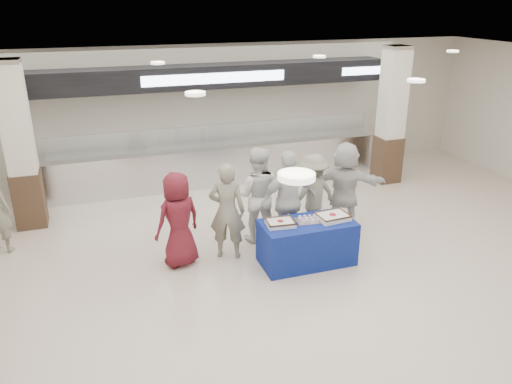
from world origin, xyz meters
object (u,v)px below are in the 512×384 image
object	(u,v)px
civilian_maroon	(178,220)
soldier_b	(312,195)
sheet_cake_right	(333,216)
display_table	(307,242)
soldier_a	(227,211)
chef_short	(289,200)
sheet_cake_left	(280,223)
chef_tall	(257,195)
cupcake_tray	(309,219)
civilian_white	(344,186)

from	to	relation	value
civilian_maroon	soldier_b	world-z (taller)	civilian_maroon
civilian_maroon	sheet_cake_right	bearing A→B (deg)	144.41
display_table	sheet_cake_right	size ratio (longest dim) A/B	2.86
soldier_a	chef_short	world-z (taller)	chef_short
sheet_cake_left	soldier_a	distance (m)	0.95
display_table	chef_tall	world-z (taller)	chef_tall
display_table	cupcake_tray	distance (m)	0.41
chef_tall	soldier_b	bearing A→B (deg)	-160.99
display_table	soldier_b	xyz separation A→B (m)	(0.55, 1.03, 0.41)
display_table	chef_tall	bearing A→B (deg)	115.31
civilian_maroon	soldier_b	size ratio (longest dim) A/B	1.04
display_table	soldier_a	distance (m)	1.44
display_table	soldier_b	size ratio (longest dim) A/B	0.99
sheet_cake_right	soldier_b	xyz separation A→B (m)	(0.11, 1.05, -0.02)
civilian_maroon	soldier_a	xyz separation A→B (m)	(0.83, 0.00, 0.04)
display_table	soldier_b	world-z (taller)	soldier_b
cupcake_tray	civilian_maroon	bearing A→B (deg)	163.48
cupcake_tray	civilian_white	xyz separation A→B (m)	(1.21, 1.04, 0.07)
soldier_a	chef_short	bearing A→B (deg)	-157.11
civilian_maroon	display_table	bearing A→B (deg)	141.96
cupcake_tray	soldier_a	size ratio (longest dim) A/B	0.27
display_table	civilian_maroon	bearing A→B (deg)	162.57
sheet_cake_right	chef_short	size ratio (longest dim) A/B	0.30
sheet_cake_right	chef_short	distance (m)	0.85
cupcake_tray	civilian_white	distance (m)	1.60
cupcake_tray	soldier_b	xyz separation A→B (m)	(0.52, 1.00, -0.00)
cupcake_tray	chef_tall	bearing A→B (deg)	117.20
sheet_cake_right	chef_tall	size ratio (longest dim) A/B	0.31
sheet_cake_left	chef_tall	distance (m)	1.06
sheet_cake_left	civilian_maroon	size ratio (longest dim) A/B	0.30
display_table	sheet_cake_left	world-z (taller)	sheet_cake_left
civilian_maroon	soldier_b	distance (m)	2.61
sheet_cake_right	cupcake_tray	distance (m)	0.41
sheet_cake_right	chef_short	world-z (taller)	chef_short
sheet_cake_right	soldier_a	distance (m)	1.77
soldier_b	civilian_white	xyz separation A→B (m)	(0.69, 0.04, 0.08)
civilian_maroon	chef_tall	size ratio (longest dim) A/B	0.91
soldier_b	civilian_white	bearing A→B (deg)	173.75
sheet_cake_left	cupcake_tray	size ratio (longest dim) A/B	1.05
cupcake_tray	soldier_b	world-z (taller)	soldier_b
chef_short	display_table	bearing A→B (deg)	92.35
sheet_cake_left	chef_tall	bearing A→B (deg)	92.21
sheet_cake_right	soldier_a	size ratio (longest dim) A/B	0.32
chef_tall	civilian_maroon	bearing A→B (deg)	38.62
sheet_cake_right	civilian_white	bearing A→B (deg)	53.85
display_table	chef_short	world-z (taller)	chef_short
soldier_a	soldier_b	size ratio (longest dim) A/B	1.09
civilian_maroon	soldier_b	bearing A→B (deg)	167.98
chef_tall	civilian_white	xyz separation A→B (m)	(1.75, -0.02, -0.03)
sheet_cake_left	cupcake_tray	distance (m)	0.50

